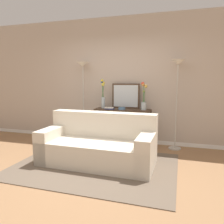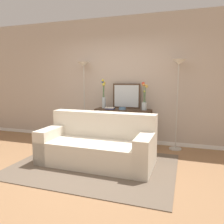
% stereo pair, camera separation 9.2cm
% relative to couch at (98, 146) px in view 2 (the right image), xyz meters
% --- Properties ---
extents(ground_plane, '(16.00, 16.00, 0.02)m').
position_rel_couch_xyz_m(ground_plane, '(-0.10, -0.48, -0.32)').
color(ground_plane, '#936B47').
extents(back_wall, '(12.00, 0.15, 2.89)m').
position_rel_couch_xyz_m(back_wall, '(-0.10, 1.54, 1.13)').
color(back_wall, white).
rests_on(back_wall, ground).
extents(area_rug, '(2.72, 2.00, 0.01)m').
position_rel_couch_xyz_m(area_rug, '(-0.00, -0.16, -0.31)').
color(area_rug, brown).
rests_on(area_rug, ground).
extents(couch, '(1.99, 0.93, 0.88)m').
position_rel_couch_xyz_m(couch, '(0.00, 0.00, 0.00)').
color(couch, beige).
rests_on(couch, ground).
extents(console_table, '(1.25, 0.36, 0.82)m').
position_rel_couch_xyz_m(console_table, '(0.12, 1.22, 0.25)').
color(console_table, '#473323').
rests_on(console_table, ground).
extents(floor_lamp_left, '(0.28, 0.28, 1.88)m').
position_rel_couch_xyz_m(floor_lamp_left, '(-0.84, 1.24, 1.16)').
color(floor_lamp_left, '#B7B2A8').
rests_on(floor_lamp_left, ground).
extents(floor_lamp_right, '(0.28, 0.28, 1.87)m').
position_rel_couch_xyz_m(floor_lamp_right, '(1.28, 1.24, 1.16)').
color(floor_lamp_right, '#B7B2A8').
rests_on(floor_lamp_right, ground).
extents(wall_mirror, '(0.63, 0.02, 0.57)m').
position_rel_couch_xyz_m(wall_mirror, '(0.16, 1.37, 0.79)').
color(wall_mirror, '#473323').
rests_on(wall_mirror, console_table).
extents(vase_tall_flowers, '(0.10, 0.13, 0.66)m').
position_rel_couch_xyz_m(vase_tall_flowers, '(-0.35, 1.25, 0.79)').
color(vase_tall_flowers, silver).
rests_on(vase_tall_flowers, console_table).
extents(vase_short_flowers, '(0.13, 0.13, 0.61)m').
position_rel_couch_xyz_m(vase_short_flowers, '(0.60, 1.22, 0.75)').
color(vase_short_flowers, silver).
rests_on(vase_short_flowers, console_table).
extents(fruit_bowl, '(0.16, 0.16, 0.05)m').
position_rel_couch_xyz_m(fruit_bowl, '(0.14, 1.11, 0.53)').
color(fruit_bowl, '#4C7093').
rests_on(fruit_bowl, console_table).
extents(book_stack, '(0.21, 0.14, 0.05)m').
position_rel_couch_xyz_m(book_stack, '(-0.15, 1.10, 0.53)').
color(book_stack, navy).
rests_on(book_stack, console_table).
extents(book_row_under_console, '(0.41, 0.18, 0.13)m').
position_rel_couch_xyz_m(book_row_under_console, '(-0.19, 1.22, -0.25)').
color(book_row_under_console, '#6B3360').
rests_on(book_row_under_console, ground).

